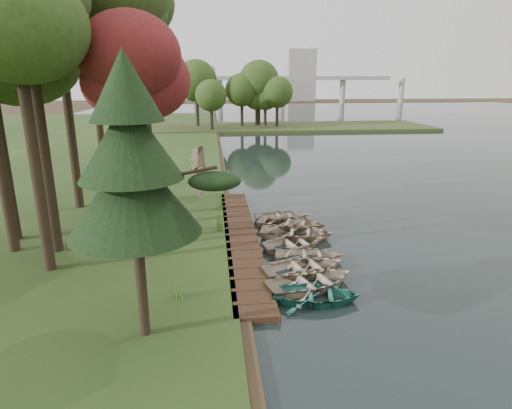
{
  "coord_description": "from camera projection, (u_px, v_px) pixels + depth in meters",
  "views": [
    {
      "loc": [
        -2.94,
        -20.55,
        7.99
      ],
      "look_at": [
        -0.64,
        1.7,
        1.37
      ],
      "focal_mm": 30.0,
      "sensor_mm": 36.0,
      "label": 1
    }
  ],
  "objects": [
    {
      "name": "tree_0",
      "position": [
        13.0,
        14.0,
        15.15
      ],
      "size": [
        5.03,
        5.03,
        12.09
      ],
      "color": "black",
      "rests_on": "bank"
    },
    {
      "name": "rowboat_2",
      "position": [
        304.0,
        266.0,
        17.96
      ],
      "size": [
        4.08,
        3.32,
        0.74
      ],
      "primitive_type": "imported",
      "rotation": [
        0.0,
        0.0,
        1.8
      ],
      "color": "tan",
      "rests_on": "water"
    },
    {
      "name": "tree_4",
      "position": [
        137.0,
        20.0,
        21.96
      ],
      "size": [
        4.71,
        4.71,
        12.7
      ],
      "color": "black",
      "rests_on": "bank"
    },
    {
      "name": "boardwalk",
      "position": [
        241.0,
        237.0,
        21.96
      ],
      "size": [
        1.6,
        16.0,
        0.3
      ],
      "primitive_type": "cube",
      "color": "#382215",
      "rests_on": "ground"
    },
    {
      "name": "pine_tree",
      "position": [
        131.0,
        164.0,
        11.89
      ],
      "size": [
        3.8,
        3.8,
        8.47
      ],
      "color": "black",
      "rests_on": "bank"
    },
    {
      "name": "stored_rowboat",
      "position": [
        201.0,
        194.0,
        28.21
      ],
      "size": [
        4.08,
        3.41,
        0.73
      ],
      "primitive_type": "imported",
      "rotation": [
        3.14,
        0.0,
        1.27
      ],
      "color": "tan",
      "rests_on": "bank"
    },
    {
      "name": "tree_2",
      "position": [
        143.0,
        73.0,
        18.27
      ],
      "size": [
        3.99,
        3.99,
        9.69
      ],
      "color": "black",
      "rests_on": "bank"
    },
    {
      "name": "reeds_0",
      "position": [
        176.0,
        288.0,
        15.35
      ],
      "size": [
        0.6,
        0.6,
        0.88
      ],
      "primitive_type": "cone",
      "color": "#3F661E",
      "rests_on": "bank"
    },
    {
      "name": "building_a",
      "position": [
        300.0,
        75.0,
        156.09
      ],
      "size": [
        10.0,
        8.0,
        18.0
      ],
      "primitive_type": "cube",
      "color": "#A5A5A0",
      "rests_on": "ground"
    },
    {
      "name": "rowboat_6",
      "position": [
        291.0,
        222.0,
        23.36
      ],
      "size": [
        4.46,
        3.82,
        0.78
      ],
      "primitive_type": "imported",
      "rotation": [
        0.0,
        0.0,
        1.22
      ],
      "color": "tan",
      "rests_on": "water"
    },
    {
      "name": "rowboat_5",
      "position": [
        296.0,
        231.0,
        21.99
      ],
      "size": [
        4.34,
        3.57,
        0.78
      ],
      "primitive_type": "imported",
      "rotation": [
        0.0,
        0.0,
        1.31
      ],
      "color": "tan",
      "rests_on": "water"
    },
    {
      "name": "peninsula",
      "position": [
        278.0,
        127.0,
        70.57
      ],
      "size": [
        50.0,
        14.0,
        0.45
      ],
      "primitive_type": "cube",
      "color": "#36411D",
      "rests_on": "ground"
    },
    {
      "name": "far_trees",
      "position": [
        258.0,
        88.0,
        68.48
      ],
      "size": [
        45.6,
        5.6,
        8.8
      ],
      "color": "black",
      "rests_on": "peninsula"
    },
    {
      "name": "tree_6",
      "position": [
        89.0,
        19.0,
        27.49
      ],
      "size": [
        4.7,
        4.7,
        13.52
      ],
      "color": "black",
      "rests_on": "bank"
    },
    {
      "name": "rowboat_1",
      "position": [
        311.0,
        279.0,
        16.74
      ],
      "size": [
        4.28,
        3.59,
        0.76
      ],
      "primitive_type": "imported",
      "rotation": [
        0.0,
        0.0,
        1.87
      ],
      "color": "tan",
      "rests_on": "water"
    },
    {
      "name": "rowboat_7",
      "position": [
        282.0,
        215.0,
        24.73
      ],
      "size": [
        3.23,
        2.31,
        0.67
      ],
      "primitive_type": "imported",
      "rotation": [
        0.0,
        0.0,
        1.57
      ],
      "color": "tan",
      "rests_on": "water"
    },
    {
      "name": "building_b",
      "position": [
        205.0,
        84.0,
        158.25
      ],
      "size": [
        8.0,
        8.0,
        12.0
      ],
      "primitive_type": "cube",
      "color": "#A5A5A0",
      "rests_on": "ground"
    },
    {
      "name": "reeds_3",
      "position": [
        219.0,
        202.0,
        25.81
      ],
      "size": [
        0.6,
        0.6,
        0.96
      ],
      "primitive_type": "cone",
      "color": "#3F661E",
      "rests_on": "bank"
    },
    {
      "name": "reeds_2",
      "position": [
        174.0,
        203.0,
        25.8
      ],
      "size": [
        0.6,
        0.6,
        0.95
      ],
      "primitive_type": "cone",
      "color": "#3F661E",
      "rests_on": "bank"
    },
    {
      "name": "ground",
      "position": [
        272.0,
        239.0,
        22.16
      ],
      "size": [
        300.0,
        300.0,
        0.0
      ],
      "primitive_type": "plane",
      "color": "#3D2F1D"
    },
    {
      "name": "bridge",
      "position": [
        258.0,
        81.0,
        135.81
      ],
      "size": [
        95.9,
        4.0,
        8.6
      ],
      "color": "#A5A5A0",
      "rests_on": "ground"
    },
    {
      "name": "rowboat_0",
      "position": [
        316.0,
        293.0,
        15.75
      ],
      "size": [
        3.6,
        2.84,
        0.67
      ],
      "primitive_type": "imported",
      "rotation": [
        0.0,
        0.0,
        1.4
      ],
      "color": "#287160",
      "rests_on": "water"
    },
    {
      "name": "rowboat_4",
      "position": [
        295.0,
        241.0,
        20.75
      ],
      "size": [
        3.68,
        3.06,
        0.66
      ],
      "primitive_type": "imported",
      "rotation": [
        0.0,
        0.0,
        1.85
      ],
      "color": "tan",
      "rests_on": "water"
    },
    {
      "name": "reeds_1",
      "position": [
        221.0,
        221.0,
        22.42
      ],
      "size": [
        0.6,
        0.6,
        0.98
      ],
      "primitive_type": "cone",
      "color": "#3F661E",
      "rests_on": "bank"
    },
    {
      "name": "rowboat_3",
      "position": [
        309.0,
        254.0,
        19.31
      ],
      "size": [
        3.38,
        2.62,
        0.64
      ],
      "primitive_type": "imported",
      "rotation": [
        0.0,
        0.0,
        1.43
      ],
      "color": "tan",
      "rests_on": "water"
    }
  ]
}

